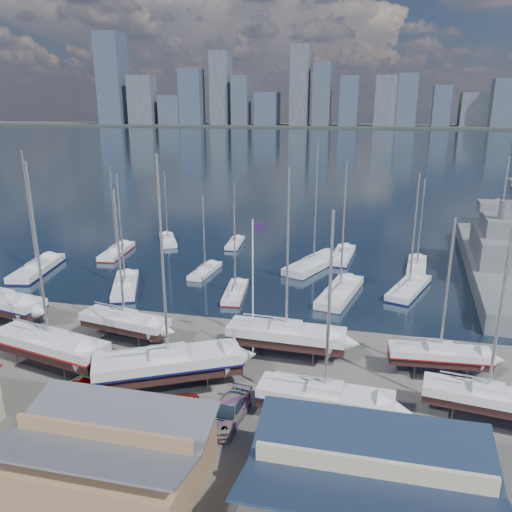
% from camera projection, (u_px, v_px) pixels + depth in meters
% --- Properties ---
extents(ground, '(1400.00, 1400.00, 0.00)m').
position_uv_depth(ground, '(194.00, 361.00, 46.33)').
color(ground, '#605E59').
rests_on(ground, ground).
extents(water, '(1400.00, 600.00, 0.40)m').
position_uv_depth(water, '(351.00, 142.00, 335.78)').
color(water, '#1B273F').
rests_on(water, ground).
extents(far_shore, '(1400.00, 80.00, 2.20)m').
position_uv_depth(far_shore, '(361.00, 126.00, 578.16)').
color(far_shore, '#2D332D').
rests_on(far_shore, ground).
extents(skyline, '(639.14, 43.80, 107.69)m').
position_uv_depth(skyline, '(356.00, 92.00, 563.13)').
color(skyline, '#475166').
rests_on(skyline, far_shore).
extents(shed_grey, '(12.60, 8.40, 4.17)m').
position_uv_depth(shed_grey, '(105.00, 453.00, 30.77)').
color(shed_grey, '#8C6B4C').
rests_on(shed_grey, ground).
extents(shed_blue, '(13.65, 9.45, 4.71)m').
position_uv_depth(shed_blue, '(370.00, 493.00, 27.25)').
color(shed_blue, '#BFB293').
rests_on(shed_blue, ground).
extents(sailboat_cradle_0, '(11.61, 5.40, 17.95)m').
position_uv_depth(sailboat_cradle_0, '(0.00, 302.00, 54.62)').
color(sailboat_cradle_0, '#2D2D33').
rests_on(sailboat_cradle_0, ground).
extents(sailboat_cradle_1, '(12.00, 5.68, 18.50)m').
position_uv_depth(sailboat_cradle_1, '(50.00, 345.00, 44.64)').
color(sailboat_cradle_1, '#2D2D33').
rests_on(sailboat_cradle_1, ground).
extents(sailboat_cradle_2, '(9.72, 4.27, 15.40)m').
position_uv_depth(sailboat_cradle_2, '(125.00, 322.00, 49.88)').
color(sailboat_cradle_2, '#2D2D33').
rests_on(sailboat_cradle_2, ground).
extents(sailboat_cradle_3, '(12.37, 8.67, 19.41)m').
position_uv_depth(sailboat_cradle_3, '(168.00, 364.00, 41.26)').
color(sailboat_cradle_3, '#2D2D33').
rests_on(sailboat_cradle_3, ground).
extents(sailboat_cradle_4, '(11.09, 3.46, 17.80)m').
position_uv_depth(sailboat_cradle_4, '(286.00, 335.00, 46.70)').
color(sailboat_cradle_4, '#2D2D33').
rests_on(sailboat_cradle_4, ground).
extents(sailboat_cradle_5, '(10.19, 3.44, 16.20)m').
position_uv_depth(sailboat_cradle_5, '(325.00, 398.00, 36.72)').
color(sailboat_cradle_5, '#2D2D33').
rests_on(sailboat_cradle_5, ground).
extents(sailboat_cradle_6, '(8.83, 3.04, 14.18)m').
position_uv_depth(sailboat_cradle_6, '(439.00, 355.00, 43.35)').
color(sailboat_cradle_6, '#2D2D33').
rests_on(sailboat_cradle_6, ground).
extents(sailboat_cradle_7, '(9.31, 3.80, 14.85)m').
position_uv_depth(sailboat_cradle_7, '(487.00, 398.00, 36.86)').
color(sailboat_cradle_7, '#2D2D33').
rests_on(sailboat_cradle_7, ground).
extents(sailboat_moored_0, '(5.57, 12.42, 17.94)m').
position_uv_depth(sailboat_moored_0, '(37.00, 270.00, 71.24)').
color(sailboat_moored_0, black).
rests_on(sailboat_moored_0, water).
extents(sailboat_moored_1, '(3.87, 10.04, 14.63)m').
position_uv_depth(sailboat_moored_1, '(117.00, 252.00, 79.90)').
color(sailboat_moored_1, black).
rests_on(sailboat_moored_1, water).
extents(sailboat_moored_2, '(6.12, 8.74, 12.99)m').
position_uv_depth(sailboat_moored_2, '(168.00, 241.00, 86.73)').
color(sailboat_moored_2, black).
rests_on(sailboat_moored_2, water).
extents(sailboat_moored_3, '(6.75, 10.69, 15.52)m').
position_uv_depth(sailboat_moored_3, '(126.00, 287.00, 64.55)').
color(sailboat_moored_3, black).
rests_on(sailboat_moored_3, water).
extents(sailboat_moored_4, '(2.76, 7.93, 11.76)m').
position_uv_depth(sailboat_moored_4, '(205.00, 271.00, 70.65)').
color(sailboat_moored_4, black).
rests_on(sailboat_moored_4, water).
extents(sailboat_moored_5, '(2.83, 7.95, 11.65)m').
position_uv_depth(sailboat_moored_5, '(235.00, 244.00, 85.01)').
color(sailboat_moored_5, black).
rests_on(sailboat_moored_5, water).
extents(sailboat_moored_6, '(3.27, 8.53, 12.43)m').
position_uv_depth(sailboat_moored_6, '(235.00, 293.00, 62.49)').
color(sailboat_moored_6, black).
rests_on(sailboat_moored_6, water).
extents(sailboat_moored_7, '(7.97, 12.83, 18.78)m').
position_uv_depth(sailboat_moored_7, '(314.00, 265.00, 73.26)').
color(sailboat_moored_7, black).
rests_on(sailboat_moored_7, water).
extents(sailboat_moored_8, '(3.83, 10.55, 15.43)m').
position_uv_depth(sailboat_moored_8, '(342.00, 257.00, 77.67)').
color(sailboat_moored_8, black).
rests_on(sailboat_moored_8, water).
extents(sailboat_moored_9, '(5.49, 11.94, 17.41)m').
position_uv_depth(sailboat_moored_9, '(340.00, 294.00, 62.10)').
color(sailboat_moored_9, black).
rests_on(sailboat_moored_9, water).
extents(sailboat_moored_10, '(6.38, 10.96, 15.82)m').
position_uv_depth(sailboat_moored_10, '(409.00, 290.00, 63.62)').
color(sailboat_moored_10, black).
rests_on(sailboat_moored_10, water).
extents(sailboat_moored_11, '(3.52, 9.41, 13.74)m').
position_uv_depth(sailboat_moored_11, '(417.00, 267.00, 72.83)').
color(sailboat_moored_11, black).
rests_on(sailboat_moored_11, water).
extents(naval_ship_east, '(10.51, 44.22, 17.94)m').
position_uv_depth(naval_ship_east, '(494.00, 263.00, 70.12)').
color(naval_ship_east, slate).
rests_on(naval_ship_east, water).
extents(car_a, '(3.04, 4.94, 1.57)m').
position_uv_depth(car_a, '(68.00, 395.00, 39.45)').
color(car_a, gray).
rests_on(car_a, ground).
extents(car_b, '(4.77, 1.96, 1.54)m').
position_uv_depth(car_b, '(153.00, 426.00, 35.65)').
color(car_b, gray).
rests_on(car_b, ground).
extents(car_c, '(3.35, 5.03, 1.28)m').
position_uv_depth(car_c, '(184.00, 413.00, 37.43)').
color(car_c, gray).
rests_on(car_c, ground).
extents(car_d, '(2.88, 5.86, 1.64)m').
position_uv_depth(car_d, '(228.00, 412.00, 37.22)').
color(car_d, gray).
rests_on(car_d, ground).
extents(flagpole, '(1.17, 0.12, 13.35)m').
position_uv_depth(flagpole, '(254.00, 280.00, 44.70)').
color(flagpole, white).
rests_on(flagpole, ground).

